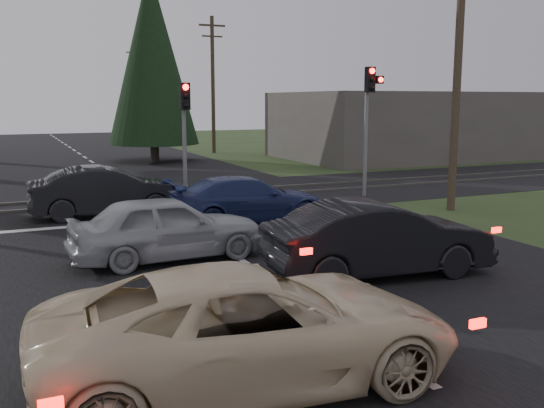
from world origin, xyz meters
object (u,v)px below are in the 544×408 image
utility_pole_far (136,89)px  dark_hatchback (379,239)px  utility_pole_near (458,61)px  dark_car_far (107,191)px  blue_sedan (247,200)px  utility_pole_mid (213,82)px  traffic_signal_center (185,122)px  silver_car (167,228)px  traffic_signal_right (370,106)px  cream_coupe (251,327)px

utility_pole_far → dark_hatchback: 54.85m
utility_pole_near → dark_hatchback: bearing=-140.1°
dark_hatchback → utility_pole_far: bearing=-1.6°
dark_car_far → blue_sedan: bearing=-127.3°
utility_pole_mid → dark_car_far: bearing=-116.8°
traffic_signal_center → silver_car: 7.75m
utility_pole_near → utility_pole_mid: same height
traffic_signal_right → silver_car: 11.06m
utility_pole_near → silver_car: utility_pole_near is taller
cream_coupe → silver_car: bearing=-0.8°
utility_pole_mid → silver_car: 28.47m
traffic_signal_right → silver_car: size_ratio=1.10×
cream_coupe → blue_sedan: 10.14m
traffic_signal_center → utility_pole_mid: bearing=68.8°
silver_car → traffic_signal_right: bearing=-59.9°
utility_pole_far → blue_sedan: 48.88m
dark_car_far → silver_car: bearing=-175.7°
silver_car → blue_sedan: silver_car is taller
cream_coupe → utility_pole_far: bearing=-6.2°
traffic_signal_right → blue_sedan: (-5.86, -2.71, -2.64)m
blue_sedan → dark_car_far: bearing=53.1°
dark_hatchback → dark_car_far: size_ratio=1.00×
utility_pole_near → silver_car: bearing=-166.7°
dark_hatchback → blue_sedan: 6.12m
traffic_signal_center → utility_pole_far: bearing=80.4°
traffic_signal_center → blue_sedan: size_ratio=0.88×
traffic_signal_right → silver_car: traffic_signal_right is taller
blue_sedan → dark_car_far: 4.49m
traffic_signal_center → traffic_signal_right: bearing=-10.4°
silver_car → dark_hatchback: bearing=-132.5°
utility_pole_far → traffic_signal_center: bearing=-99.6°
silver_car → dark_car_far: dark_car_far is taller
dark_hatchback → blue_sedan: dark_hatchback is taller
utility_pole_mid → utility_pole_far: bearing=90.0°
traffic_signal_center → utility_pole_near: 9.05m
utility_pole_near → utility_pole_mid: size_ratio=1.00×
traffic_signal_right → blue_sedan: size_ratio=1.01×
traffic_signal_right → cream_coupe: 15.68m
utility_pole_mid → blue_sedan: utility_pole_mid is taller
cream_coupe → traffic_signal_center: bearing=-8.6°
utility_pole_near → dark_car_far: bearing=161.2°
utility_pole_near → dark_car_far: size_ratio=1.95×
traffic_signal_right → dark_car_far: traffic_signal_right is taller
traffic_signal_right → utility_pole_far: utility_pole_far is taller
dark_car_far → utility_pole_mid: bearing=-26.1°
traffic_signal_center → cream_coupe: 13.84m
silver_car → utility_pole_far: bearing=-13.8°
traffic_signal_right → dark_hatchback: size_ratio=1.02×
traffic_signal_right → dark_car_far: (-9.39, 0.05, -2.56)m
utility_pole_mid → traffic_signal_center: bearing=-111.2°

